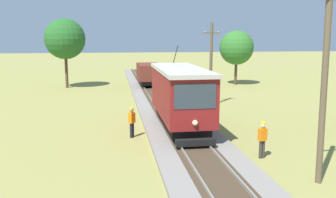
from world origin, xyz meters
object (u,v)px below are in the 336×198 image
object	(u,v)px
track_worker	(262,138)
tree_right_near	(237,48)
utility_pole_mid	(211,64)
freight_car	(149,74)
red_tram	(180,95)
tree_left_near	(65,39)
utility_pole_near_tram	(325,79)
second_worker	(132,121)

from	to	relation	value
track_worker	tree_right_near	world-z (taller)	tree_right_near
utility_pole_mid	freight_car	bearing A→B (deg)	108.45
red_tram	utility_pole_mid	bearing A→B (deg)	61.96
red_tram	track_worker	world-z (taller)	red_tram
red_tram	tree_right_near	bearing A→B (deg)	62.19
track_worker	tree_left_near	size ratio (longest dim) A/B	0.23
red_tram	utility_pole_near_tram	size ratio (longest dim) A/B	1.07
freight_car	second_worker	xyz separation A→B (m)	(-2.96, -20.20, -0.57)
red_tram	utility_pole_mid	xyz separation A→B (m)	(3.91, 7.34, 1.27)
utility_pole_mid	track_worker	bearing A→B (deg)	-94.60
utility_pole_near_tram	track_worker	xyz separation A→B (m)	(-1.04, 2.95, -3.09)
utility_pole_near_tram	tree_right_near	xyz separation A→B (m)	(6.54, 28.30, 0.29)
utility_pole_mid	second_worker	distance (m)	11.18
second_worker	tree_right_near	xyz separation A→B (m)	(13.42, 20.94, 3.38)
red_tram	freight_car	bearing A→B (deg)	90.01
utility_pole_near_tram	track_worker	distance (m)	4.40
utility_pole_near_tram	tree_left_near	size ratio (longest dim) A/B	1.04
utility_pole_near_tram	second_worker	xyz separation A→B (m)	(-6.88, 7.36, -3.09)
red_tram	tree_left_near	size ratio (longest dim) A/B	1.12
second_worker	tree_left_near	size ratio (longest dim) A/B	0.23
utility_pole_mid	tree_left_near	world-z (taller)	tree_left_near
utility_pole_near_tram	track_worker	size ratio (longest dim) A/B	4.45
second_worker	utility_pole_near_tram	bearing A→B (deg)	-7.93
red_tram	utility_pole_near_tram	distance (m)	9.52
track_worker	second_worker	bearing A→B (deg)	-143.76
tree_left_near	utility_pole_mid	bearing A→B (deg)	-44.62
red_tram	track_worker	bearing A→B (deg)	-62.48
red_tram	second_worker	bearing A→B (deg)	-159.37
track_worker	second_worker	xyz separation A→B (m)	(-5.84, 4.40, 0.00)
tree_left_near	track_worker	bearing A→B (deg)	-65.04
track_worker	tree_right_near	bearing A→B (deg)	146.60
second_worker	freight_car	bearing A→B (deg)	120.65
utility_pole_near_tram	tree_left_near	bearing A→B (deg)	114.40
track_worker	tree_right_near	size ratio (longest dim) A/B	0.28
freight_car	second_worker	world-z (taller)	freight_car
utility_pole_mid	tree_right_near	size ratio (longest dim) A/B	1.06
tree_right_near	utility_pole_mid	bearing A→B (deg)	-117.67
utility_pole_near_tram	tree_right_near	bearing A→B (deg)	76.98
utility_pole_mid	tree_right_near	bearing A→B (deg)	62.33
utility_pole_near_tram	tree_left_near	distance (m)	31.47
red_tram	track_worker	xyz separation A→B (m)	(2.88, -5.52, -1.21)
freight_car	second_worker	distance (m)	20.42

